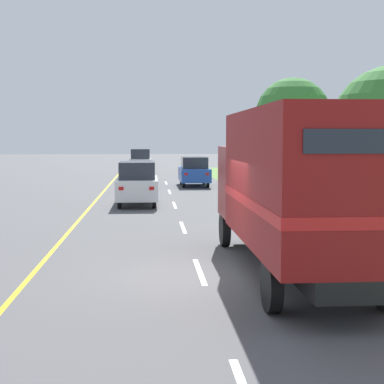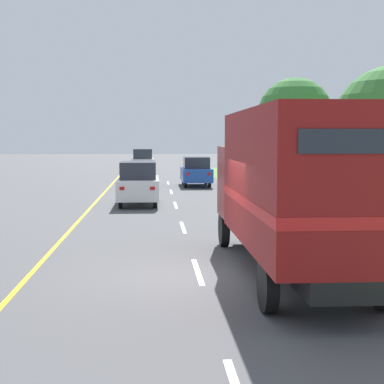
{
  "view_description": "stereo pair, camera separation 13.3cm",
  "coord_description": "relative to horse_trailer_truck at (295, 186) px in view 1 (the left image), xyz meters",
  "views": [
    {
      "loc": [
        -1.11,
        -12.53,
        2.98
      ],
      "look_at": [
        0.3,
        6.92,
        1.2
      ],
      "focal_mm": 55.0,
      "sensor_mm": 36.0,
      "label": 1
    },
    {
      "loc": [
        -0.98,
        -12.54,
        2.98
      ],
      "look_at": [
        0.3,
        6.92,
        1.2
      ],
      "focal_mm": 55.0,
      "sensor_mm": 36.0,
      "label": 2
    }
  ],
  "objects": [
    {
      "name": "centre_dash_farthest",
      "position": [
        -1.98,
        27.09,
        -1.98
      ],
      "size": [
        0.12,
        2.6,
        0.01
      ],
      "primitive_type": "cube",
      "color": "white",
      "rests_on": "ground"
    },
    {
      "name": "ground_plane",
      "position": [
        -1.98,
        0.28,
        -1.98
      ],
      "size": [
        200.0,
        200.0,
        0.0
      ],
      "primitive_type": "plane",
      "color": "#515154"
    },
    {
      "name": "lead_car_blue_ahead",
      "position": [
        -0.3,
        24.34,
        -1.05
      ],
      "size": [
        1.8,
        4.08,
        1.83
      ],
      "color": "black",
      "rests_on": "ground"
    },
    {
      "name": "lead_car_white",
      "position": [
        -3.63,
        14.08,
        -1.0
      ],
      "size": [
        1.8,
        4.15,
        1.95
      ],
      "color": "black",
      "rests_on": "ground"
    },
    {
      "name": "edge_line_yellow",
      "position": [
        -5.68,
        15.1,
        -1.98
      ],
      "size": [
        0.12,
        64.7,
        0.01
      ],
      "primitive_type": "cube",
      "color": "yellow",
      "rests_on": "ground"
    },
    {
      "name": "centre_dash_far",
      "position": [
        -1.98,
        20.49,
        -1.98
      ],
      "size": [
        0.12,
        2.6,
        0.01
      ],
      "primitive_type": "cube",
      "color": "white",
      "rests_on": "ground"
    },
    {
      "name": "centre_dash_mid_a",
      "position": [
        -1.98,
        7.29,
        -1.98
      ],
      "size": [
        0.12,
        2.6,
        0.01
      ],
      "primitive_type": "cube",
      "color": "white",
      "rests_on": "ground"
    },
    {
      "name": "horse_trailer_truck",
      "position": [
        0.0,
        0.0,
        0.0
      ],
      "size": [
        2.37,
        8.43,
        3.55
      ],
      "color": "black",
      "rests_on": "ground"
    },
    {
      "name": "highway_sign",
      "position": [
        3.83,
        6.81,
        -0.52
      ],
      "size": [
        1.93,
        0.09,
        2.55
      ],
      "color": "#9E9EA3",
      "rests_on": "ground"
    },
    {
      "name": "centre_dash_near",
      "position": [
        -1.98,
        0.69,
        -1.98
      ],
      "size": [
        0.12,
        2.6,
        0.01
      ],
      "primitive_type": "cube",
      "color": "white",
      "rests_on": "ground"
    },
    {
      "name": "roadside_tree_far",
      "position": [
        5.92,
        24.38,
        2.43
      ],
      "size": [
        4.71,
        4.71,
        6.77
      ],
      "color": "brown",
      "rests_on": "ground"
    },
    {
      "name": "lead_car_white_ahead",
      "position": [
        -3.84,
        37.41,
        -0.94
      ],
      "size": [
        1.8,
        3.96,
        2.1
      ],
      "color": "black",
      "rests_on": "ground"
    },
    {
      "name": "delineator_post",
      "position": [
        2.14,
        0.52,
        -1.48
      ],
      "size": [
        0.08,
        0.08,
        0.95
      ],
      "color": "white",
      "rests_on": "ground"
    },
    {
      "name": "centre_dash_mid_b",
      "position": [
        -1.98,
        13.89,
        -1.98
      ],
      "size": [
        0.12,
        2.6,
        0.01
      ],
      "primitive_type": "cube",
      "color": "white",
      "rests_on": "ground"
    }
  ]
}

